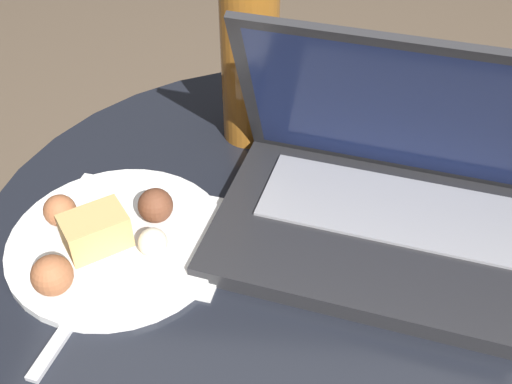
% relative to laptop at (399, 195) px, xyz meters
% --- Properties ---
extents(table, '(0.69, 0.69, 0.49)m').
position_rel_laptop_xyz_m(table, '(-0.09, -0.02, -0.19)').
color(table, '#9E9EA3').
rests_on(table, ground_plane).
extents(napkin, '(0.22, 0.17, 0.00)m').
position_rel_laptop_xyz_m(napkin, '(-0.26, -0.04, -0.04)').
color(napkin, white).
rests_on(napkin, table).
extents(laptop, '(0.38, 0.28, 0.22)m').
position_rel_laptop_xyz_m(laptop, '(0.00, 0.00, 0.00)').
color(laptop, '#232326').
rests_on(laptop, table).
extents(beer_glass, '(0.07, 0.07, 0.25)m').
position_rel_laptop_xyz_m(beer_glass, '(-0.16, 0.15, 0.08)').
color(beer_glass, brown).
rests_on(beer_glass, table).
extents(snack_plate, '(0.22, 0.22, 0.05)m').
position_rel_laptop_xyz_m(snack_plate, '(-0.28, -0.06, -0.03)').
color(snack_plate, white).
rests_on(snack_plate, table).
extents(fork, '(0.05, 0.18, 0.01)m').
position_rel_laptop_xyz_m(fork, '(-0.28, -0.12, -0.04)').
color(fork, silver).
rests_on(fork, table).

